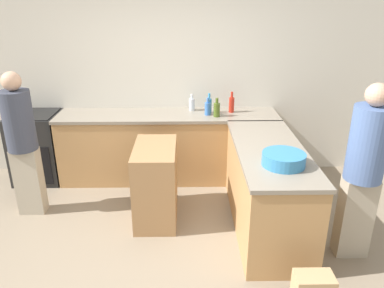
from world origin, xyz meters
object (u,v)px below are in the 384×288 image
object	(u,v)px
water_bottle_blue	(208,108)
hot_sauce_bottle	(232,104)
olive_oil_bottle	(217,109)
person_at_peninsula	(364,168)
person_by_range	(22,140)
vinegar_bottle_clear	(192,104)
mixing_bowl	(284,159)
island_table	(156,183)
range_oven	(38,147)
dish_soap_bottle	(209,105)

from	to	relation	value
water_bottle_blue	hot_sauce_bottle	bearing A→B (deg)	19.54
olive_oil_bottle	water_bottle_blue	size ratio (longest dim) A/B	1.07
water_bottle_blue	person_at_peninsula	bearing A→B (deg)	-51.02
hot_sauce_bottle	person_by_range	world-z (taller)	person_by_range
hot_sauce_bottle	vinegar_bottle_clear	size ratio (longest dim) A/B	1.23
vinegar_bottle_clear	person_by_range	distance (m)	2.13
vinegar_bottle_clear	water_bottle_blue	xyz separation A→B (m)	(0.20, -0.20, 0.00)
mixing_bowl	island_table	bearing A→B (deg)	153.72
island_table	person_at_peninsula	distance (m)	2.10
olive_oil_bottle	person_by_range	xyz separation A→B (m)	(-2.18, -0.74, -0.12)
range_oven	water_bottle_blue	distance (m)	2.33
olive_oil_bottle	person_by_range	distance (m)	2.30
island_table	person_by_range	bearing A→B (deg)	174.65
mixing_bowl	person_at_peninsula	size ratio (longest dim) A/B	0.23
range_oven	island_table	world-z (taller)	range_oven
mixing_bowl	person_by_range	world-z (taller)	person_by_range
water_bottle_blue	vinegar_bottle_clear	bearing A→B (deg)	134.54
hot_sauce_bottle	person_by_range	size ratio (longest dim) A/B	0.17
olive_oil_bottle	dish_soap_bottle	size ratio (longest dim) A/B	0.93
range_oven	person_at_peninsula	xyz separation A→B (m)	(3.58, -1.67, 0.46)
vinegar_bottle_clear	olive_oil_bottle	bearing A→B (deg)	-41.82
mixing_bowl	vinegar_bottle_clear	world-z (taller)	vinegar_bottle_clear
island_table	hot_sauce_bottle	distance (m)	1.54
vinegar_bottle_clear	person_by_range	size ratio (longest dim) A/B	0.14
olive_oil_bottle	dish_soap_bottle	distance (m)	0.19
mixing_bowl	vinegar_bottle_clear	xyz separation A→B (m)	(-0.81, 1.75, 0.03)
olive_oil_bottle	person_at_peninsula	distance (m)	1.96
mixing_bowl	person_by_range	bearing A→B (deg)	164.55
island_table	vinegar_bottle_clear	size ratio (longest dim) A/B	3.84
island_table	person_by_range	xyz separation A→B (m)	(-1.45, 0.14, 0.47)
olive_oil_bottle	hot_sauce_bottle	bearing A→B (deg)	41.91
hot_sauce_bottle	person_at_peninsula	distance (m)	2.00
island_table	olive_oil_bottle	world-z (taller)	olive_oil_bottle
vinegar_bottle_clear	range_oven	bearing A→B (deg)	-175.59
island_table	mixing_bowl	size ratio (longest dim) A/B	2.19
mixing_bowl	person_by_range	size ratio (longest dim) A/B	0.24
dish_soap_bottle	water_bottle_blue	distance (m)	0.09
person_by_range	vinegar_bottle_clear	bearing A→B (deg)	28.58
mixing_bowl	person_at_peninsula	distance (m)	0.71
water_bottle_blue	island_table	bearing A→B (deg)	-123.05
vinegar_bottle_clear	water_bottle_blue	world-z (taller)	water_bottle_blue
island_table	water_bottle_blue	xyz separation A→B (m)	(0.62, 0.95, 0.58)
vinegar_bottle_clear	water_bottle_blue	distance (m)	0.29
island_table	person_by_range	size ratio (longest dim) A/B	0.52
hot_sauce_bottle	person_by_range	distance (m)	2.56
dish_soap_bottle	island_table	bearing A→B (deg)	-121.61
person_at_peninsula	person_by_range	bearing A→B (deg)	166.50
range_oven	olive_oil_bottle	distance (m)	2.45
olive_oil_bottle	dish_soap_bottle	bearing A→B (deg)	118.06
person_at_peninsula	range_oven	bearing A→B (deg)	155.04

